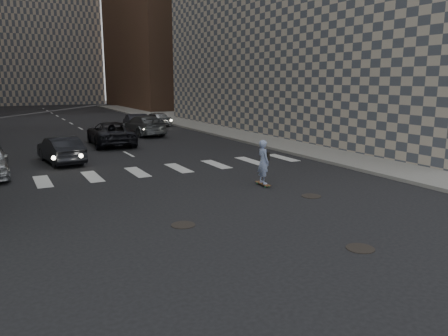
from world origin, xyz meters
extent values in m
plane|color=black|center=(0.00, 0.00, 0.00)|extent=(160.00, 160.00, 0.00)
cube|color=gray|center=(14.50, 20.00, 0.07)|extent=(13.00, 80.00, 0.15)
cube|color=black|center=(11.20, 14.00, 2.00)|extent=(0.30, 18.00, 4.00)
cylinder|color=black|center=(1.20, -2.50, 0.01)|extent=(0.70, 0.70, 0.02)
cylinder|color=black|center=(-2.00, 1.20, 0.01)|extent=(0.70, 0.70, 0.02)
cylinder|color=black|center=(3.30, 2.00, 0.01)|extent=(0.70, 0.70, 0.02)
cube|color=brown|center=(2.63, 4.17, 0.09)|extent=(0.28, 0.93, 0.02)
cylinder|color=#35AC67|center=(2.53, 3.85, 0.03)|extent=(0.03, 0.06, 0.06)
cylinder|color=#35AC67|center=(2.70, 3.84, 0.03)|extent=(0.03, 0.06, 0.06)
cylinder|color=#35AC67|center=(2.57, 4.50, 0.03)|extent=(0.03, 0.06, 0.06)
cylinder|color=#35AC67|center=(2.74, 4.49, 0.03)|extent=(0.03, 0.06, 0.06)
imported|color=#8FAAD0|center=(2.63, 4.17, 0.96)|extent=(0.45, 0.65, 1.72)
cube|color=black|center=(2.82, 4.21, 1.17)|extent=(0.12, 0.29, 0.33)
imported|color=black|center=(-3.71, 13.00, 0.67)|extent=(1.94, 4.20, 1.33)
imported|color=#575B5F|center=(3.39, 22.00, 0.75)|extent=(2.57, 5.32, 1.49)
imported|color=black|center=(-0.01, 18.00, 0.74)|extent=(2.77, 5.46, 1.48)
imported|color=silver|center=(6.50, 28.00, 0.64)|extent=(2.02, 3.95, 1.29)
imported|color=black|center=(3.56, 24.37, 0.72)|extent=(2.07, 4.56, 1.45)
camera|label=1|loc=(-6.54, -9.94, 4.10)|focal=35.00mm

